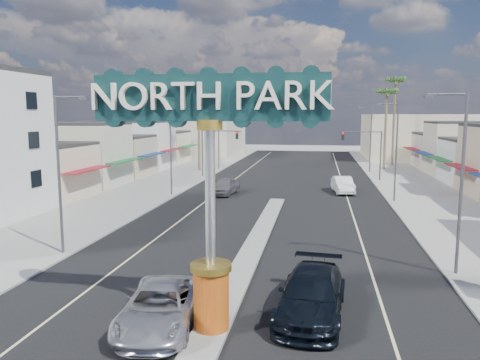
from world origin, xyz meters
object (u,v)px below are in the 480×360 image
at_px(palm_left_far, 198,89).
at_px(suv_right, 311,294).
at_px(palm_right_mid, 387,96).
at_px(traffic_signal_left, 216,144).
at_px(gateway_sign, 210,172).
at_px(streetlight_r_mid, 395,147).
at_px(streetlight_l_mid, 172,144).
at_px(palm_right_far, 395,85).
at_px(streetlight_r_far, 370,136).
at_px(streetlight_r_near, 459,175).
at_px(streetlight_l_far, 220,135).
at_px(car_parked_right, 343,185).
at_px(traffic_signal_right, 365,145).
at_px(suv_left, 160,307).
at_px(car_parked_left, 225,186).
at_px(streetlight_l_near, 61,167).

xyz_separation_m(palm_left_far, suv_right, (16.59, -45.97, -10.61)).
bearing_deg(palm_right_mid, traffic_signal_left, -151.58).
relative_size(gateway_sign, streetlight_r_mid, 1.02).
height_order(streetlight_l_mid, palm_right_far, palm_right_far).
bearing_deg(streetlight_r_far, gateway_sign, -101.78).
height_order(streetlight_r_mid, streetlight_r_far, same).
relative_size(traffic_signal_left, streetlight_r_near, 0.67).
bearing_deg(streetlight_l_far, car_parked_right, -46.44).
xyz_separation_m(streetlight_r_near, palm_right_far, (4.57, 52.00, 7.32)).
height_order(streetlight_r_far, palm_left_far, palm_left_far).
xyz_separation_m(streetlight_r_mid, palm_left_far, (-23.43, 20.00, 6.43)).
distance_m(traffic_signal_right, streetlight_l_mid, 24.11).
relative_size(streetlight_r_mid, suv_left, 1.58).
relative_size(streetlight_r_mid, palm_right_far, 0.64).
bearing_deg(gateway_sign, streetlight_r_far, 78.22).
height_order(palm_left_far, palm_right_mid, palm_left_far).
xyz_separation_m(suv_right, car_parked_right, (2.61, 30.48, -0.06)).
height_order(streetlight_r_mid, suv_right, streetlight_r_mid).
bearing_deg(streetlight_r_mid, streetlight_l_far, 133.48).
xyz_separation_m(traffic_signal_left, palm_right_far, (24.18, 18.01, 8.11)).
distance_m(streetlight_r_near, car_parked_left, 27.08).
bearing_deg(palm_left_far, traffic_signal_right, -15.15).
xyz_separation_m(palm_right_mid, suv_left, (-15.00, -53.92, -9.81)).
relative_size(streetlight_l_mid, palm_left_far, 0.69).
relative_size(traffic_signal_left, streetlight_l_mid, 0.67).
distance_m(streetlight_l_mid, car_parked_left, 6.66).
relative_size(streetlight_r_mid, palm_left_far, 0.69).
relative_size(palm_left_far, palm_right_far, 0.93).
distance_m(streetlight_l_far, streetlight_r_near, 46.90).
height_order(streetlight_l_far, streetlight_r_near, same).
bearing_deg(streetlight_r_near, streetlight_r_far, 90.00).
bearing_deg(streetlight_l_far, streetlight_l_near, -90.00).
bearing_deg(car_parked_left, suv_left, -76.06).
relative_size(streetlight_r_near, car_parked_right, 1.79).
height_order(streetlight_r_far, palm_right_far, palm_right_far).
height_order(streetlight_l_far, car_parked_left, streetlight_l_far).
xyz_separation_m(palm_right_mid, suv_right, (-9.41, -51.97, -9.72)).
xyz_separation_m(traffic_signal_right, suv_left, (-11.18, -41.91, -3.48)).
height_order(traffic_signal_right, suv_left, traffic_signal_right).
height_order(palm_right_mid, car_parked_right, palm_right_mid).
xyz_separation_m(gateway_sign, streetlight_l_near, (-10.43, 8.02, -0.86)).
bearing_deg(suv_right, palm_right_far, 83.90).
distance_m(traffic_signal_right, streetlight_r_far, 8.14).
xyz_separation_m(palm_right_far, suv_left, (-17.00, -59.92, -11.59)).
relative_size(traffic_signal_right, streetlight_r_near, 0.67).
bearing_deg(palm_right_far, streetlight_l_far, -158.54).
bearing_deg(traffic_signal_left, suv_right, -72.27).
xyz_separation_m(streetlight_r_mid, suv_left, (-12.43, -27.92, -4.27)).
bearing_deg(palm_right_mid, streetlight_l_near, -116.99).
relative_size(palm_right_mid, suv_right, 1.98).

